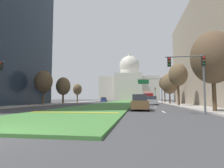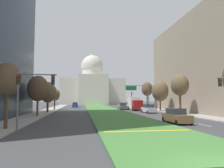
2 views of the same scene
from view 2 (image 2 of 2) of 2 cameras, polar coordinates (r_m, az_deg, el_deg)
ground_plane at (r=59.98m, az=-3.13°, el=-6.95°), size 260.00×260.00×0.00m
grass_median at (r=54.83m, az=-2.61°, el=-7.14°), size 8.55×93.27×0.14m
median_curb_nose at (r=18.20m, az=10.08°, el=-12.91°), size 7.70×0.50×0.04m
lane_dashes_right at (r=47.03m, az=8.37°, el=-7.68°), size 0.16×45.69×0.01m
sidewalk_left at (r=49.98m, az=-17.77°, el=-7.24°), size 4.00×93.27×0.15m
sidewalk_right at (r=52.99m, az=12.88°, el=-7.14°), size 4.00×93.27×0.15m
capitol_building at (r=110.91m, az=-5.62°, el=-0.99°), size 32.70×27.64×27.82m
traffic_light_near_left at (r=18.83m, az=-22.46°, el=-1.26°), size 3.34×0.35×5.20m
traffic_light_far_right at (r=68.61m, az=5.59°, el=-3.81°), size 0.28×0.35×5.20m
overhead_guide_sign at (r=51.88m, az=7.80°, el=-2.19°), size 6.24×0.20×6.50m
street_tree_left_near at (r=21.78m, az=-27.37°, el=1.07°), size 2.52×2.52×6.39m
street_tree_left_mid at (r=35.79m, az=-20.11°, el=-1.21°), size 3.43×3.43×6.78m
street_tree_right_mid at (r=39.61m, az=18.54°, el=-0.29°), size 3.22×3.22×7.52m
street_tree_left_far at (r=44.55m, az=-17.59°, el=-2.27°), size 3.46×3.46×6.45m
street_tree_right_far at (r=48.70m, az=13.35°, el=-1.93°), size 3.83×3.83×7.14m
street_tree_left_distant at (r=54.32m, az=-15.80°, el=-2.96°), size 2.62×2.62×5.59m
street_tree_right_distant at (r=58.55m, az=9.84°, el=-1.42°), size 3.16×3.16×7.67m
sedan_lead_stopped at (r=25.82m, az=17.62°, el=-8.64°), size 1.94×4.62×1.80m
sedan_midblock at (r=43.01m, az=10.28°, el=-6.89°), size 2.17×4.38×1.80m
sedan_distant at (r=55.71m, az=3.06°, el=-6.29°), size 2.17×4.78×1.82m
sedan_far_horizon at (r=71.08m, az=-10.34°, el=-5.80°), size 2.04×4.37×1.72m
box_truck_delivery at (r=52.13m, az=6.42°, el=-5.51°), size 2.40×6.40×3.20m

